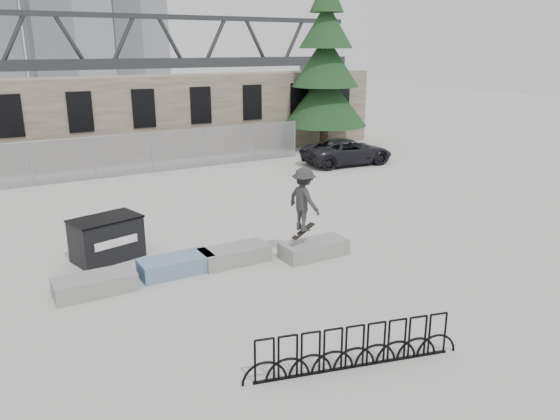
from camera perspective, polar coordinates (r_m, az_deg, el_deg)
The scene contains 13 objects.
ground at distance 15.70m, azimuth -8.71°, elevation -6.01°, with size 120.00×120.00×0.00m, color #B3B3AE.
stone_wall at distance 30.47m, azimuth -20.49°, elevation 8.60°, with size 36.00×2.58×4.50m.
chainlink_fence at distance 27.02m, azimuth -18.77°, elevation 5.22°, with size 22.06×0.06×2.02m.
planter_far_left at distance 14.70m, azimuth -18.78°, elevation -7.29°, with size 2.00×0.90×0.47m.
planter_center_left at distance 15.35m, azimuth -10.80°, elevation -5.62°, with size 2.00×0.90×0.47m.
planter_center_right at distance 15.86m, azimuth -4.77°, elevation -4.62°, with size 2.00×0.90×0.47m.
planter_offset at distance 16.29m, azimuth 3.57°, elevation -4.00°, with size 2.00×0.90×0.47m.
dumpster at distance 16.73m, azimuth -17.65°, elevation -2.83°, with size 2.15×1.60×1.27m.
bike_rack at distance 10.96m, azimuth 7.81°, elevation -14.04°, with size 4.36×1.16×0.90m.
spruce_tree at distance 33.59m, azimuth 4.75°, elevation 14.39°, with size 5.12×5.12×11.50m.
truss_bridge at distance 70.23m, azimuth -18.36°, elevation 14.38°, with size 70.00×3.00×9.80m.
suv at distance 29.22m, azimuth 7.05°, elevation 6.08°, with size 2.26×4.90×1.36m, color black.
skateboarder at distance 15.52m, azimuth 2.50°, elevation 1.08°, with size 0.84×1.27×2.04m.
Camera 1 is at (-5.16, -13.55, 6.02)m, focal length 35.00 mm.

